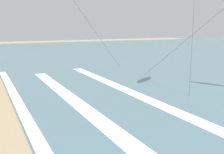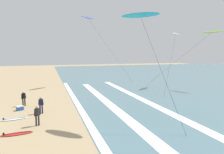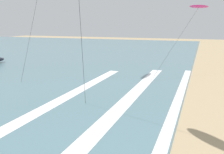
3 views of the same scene
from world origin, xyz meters
name	(u,v)px [view 1 (image 1 of 3)]	position (x,y,z in m)	size (l,w,h in m)	color
wave_foam_mid_break	(136,149)	(1.03, 13.57, 0.01)	(38.23, 1.06, 0.01)	white
wave_foam_outer_break	(191,118)	(-0.76, 18.08, 0.01)	(37.49, 1.01, 0.01)	white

